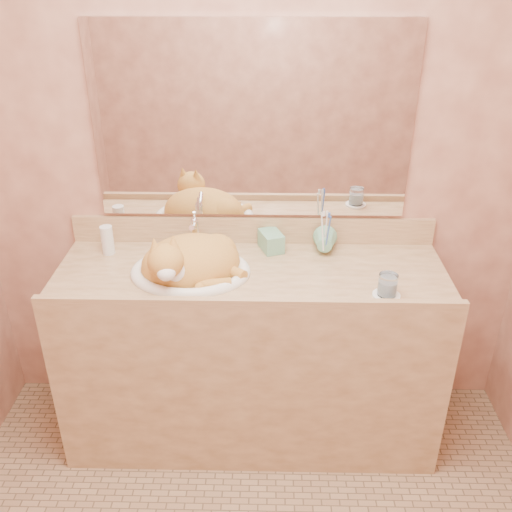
{
  "coord_description": "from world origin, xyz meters",
  "views": [
    {
      "loc": [
        0.06,
        -1.3,
        2.0
      ],
      "look_at": [
        0.02,
        0.7,
        0.93
      ],
      "focal_mm": 40.0,
      "sensor_mm": 36.0,
      "label": 1
    }
  ],
  "objects_px": {
    "vanity_counter": "(251,354)",
    "toothbrush_cup": "(325,247)",
    "sink_basin": "(190,257)",
    "water_glass": "(388,285)",
    "soap_dispenser": "(277,236)",
    "cat": "(188,260)"
  },
  "relations": [
    {
      "from": "vanity_counter",
      "to": "toothbrush_cup",
      "type": "height_order",
      "value": "toothbrush_cup"
    },
    {
      "from": "vanity_counter",
      "to": "sink_basin",
      "type": "xyz_separation_m",
      "value": [
        -0.24,
        -0.02,
        0.5
      ]
    },
    {
      "from": "water_glass",
      "to": "vanity_counter",
      "type": "bearing_deg",
      "value": 160.32
    },
    {
      "from": "vanity_counter",
      "to": "water_glass",
      "type": "distance_m",
      "value": 0.73
    },
    {
      "from": "soap_dispenser",
      "to": "water_glass",
      "type": "relative_size",
      "value": 2.18
    },
    {
      "from": "vanity_counter",
      "to": "soap_dispenser",
      "type": "relative_size",
      "value": 8.67
    },
    {
      "from": "sink_basin",
      "to": "toothbrush_cup",
      "type": "xyz_separation_m",
      "value": [
        0.55,
        0.14,
        -0.02
      ]
    },
    {
      "from": "vanity_counter",
      "to": "soap_dispenser",
      "type": "distance_m",
      "value": 0.54
    },
    {
      "from": "toothbrush_cup",
      "to": "vanity_counter",
      "type": "bearing_deg",
      "value": -158.09
    },
    {
      "from": "soap_dispenser",
      "to": "cat",
      "type": "bearing_deg",
      "value": -175.85
    },
    {
      "from": "sink_basin",
      "to": "toothbrush_cup",
      "type": "bearing_deg",
      "value": 20.54
    },
    {
      "from": "cat",
      "to": "water_glass",
      "type": "bearing_deg",
      "value": -29.95
    },
    {
      "from": "vanity_counter",
      "to": "water_glass",
      "type": "bearing_deg",
      "value": -19.68
    },
    {
      "from": "cat",
      "to": "vanity_counter",
      "type": "bearing_deg",
      "value": -11.63
    },
    {
      "from": "vanity_counter",
      "to": "toothbrush_cup",
      "type": "bearing_deg",
      "value": 21.91
    },
    {
      "from": "sink_basin",
      "to": "soap_dispenser",
      "type": "bearing_deg",
      "value": 29.89
    },
    {
      "from": "vanity_counter",
      "to": "toothbrush_cup",
      "type": "distance_m",
      "value": 0.58
    },
    {
      "from": "cat",
      "to": "sink_basin",
      "type": "bearing_deg",
      "value": 45.68
    },
    {
      "from": "soap_dispenser",
      "to": "water_glass",
      "type": "distance_m",
      "value": 0.52
    },
    {
      "from": "toothbrush_cup",
      "to": "water_glass",
      "type": "distance_m",
      "value": 0.37
    },
    {
      "from": "vanity_counter",
      "to": "water_glass",
      "type": "relative_size",
      "value": 18.86
    },
    {
      "from": "soap_dispenser",
      "to": "water_glass",
      "type": "xyz_separation_m",
      "value": [
        0.41,
        -0.32,
        -0.04
      ]
    }
  ]
}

